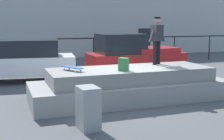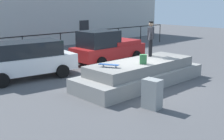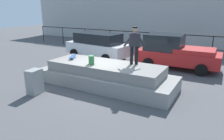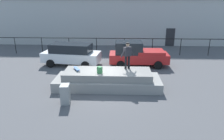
# 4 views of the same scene
# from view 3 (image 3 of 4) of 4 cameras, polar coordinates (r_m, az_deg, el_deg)

# --- Properties ---
(ground_plane) EXTENTS (60.00, 60.00, 0.00)m
(ground_plane) POSITION_cam_3_polar(r_m,az_deg,el_deg) (9.90, -2.96, -3.84)
(ground_plane) COLOR #4C4C4F
(concrete_ledge) EXTENTS (6.38, 2.26, 1.04)m
(concrete_ledge) POSITION_cam_3_polar(r_m,az_deg,el_deg) (9.63, -1.87, -1.46)
(concrete_ledge) COLOR gray
(concrete_ledge) RESTS_ON ground_plane
(skateboarder) EXTENTS (0.88, 0.55, 1.63)m
(skateboarder) POSITION_cam_3_polar(r_m,az_deg,el_deg) (9.17, 6.08, 7.27)
(skateboarder) COLOR black
(skateboarder) RESTS_ON concrete_ledge
(skateboard) EXTENTS (0.55, 0.82, 0.12)m
(skateboard) POSITION_cam_3_polar(r_m,az_deg,el_deg) (10.57, -10.51, 3.65)
(skateboard) COLOR #264C8C
(skateboard) RESTS_ON concrete_ledge
(backpack) EXTENTS (0.34, 0.34, 0.40)m
(backpack) POSITION_cam_3_polar(r_m,az_deg,el_deg) (9.28, -5.59, 2.68)
(backpack) COLOR #33723F
(backpack) RESTS_ON concrete_ledge
(car_white_hatchback_near) EXTENTS (4.77, 2.50, 1.76)m
(car_white_hatchback_near) POSITION_cam_3_polar(r_m,az_deg,el_deg) (14.80, -3.82, 6.73)
(car_white_hatchback_near) COLOR white
(car_white_hatchback_near) RESTS_ON ground_plane
(car_red_pickup_mid) EXTENTS (4.66, 2.07, 1.95)m
(car_red_pickup_mid) POSITION_cam_3_polar(r_m,az_deg,el_deg) (12.85, 16.54, 4.66)
(car_red_pickup_mid) COLOR #B21E1E
(car_red_pickup_mid) RESTS_ON ground_plane
(utility_box) EXTENTS (0.49, 0.64, 1.02)m
(utility_box) POSITION_cam_3_polar(r_m,az_deg,el_deg) (9.26, -20.15, -2.97)
(utility_box) COLOR gray
(utility_box) RESTS_ON ground_plane
(fence_row) EXTENTS (24.06, 0.06, 1.61)m
(fence_row) POSITION_cam_3_polar(r_m,az_deg,el_deg) (16.70, 11.70, 8.42)
(fence_row) COLOR black
(fence_row) RESTS_ON ground_plane
(warehouse_building) EXTENTS (33.47, 7.69, 5.43)m
(warehouse_building) POSITION_cam_3_polar(r_m,az_deg,el_deg) (24.13, 17.80, 14.07)
(warehouse_building) COLOR #B2B2AD
(warehouse_building) RESTS_ON ground_plane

